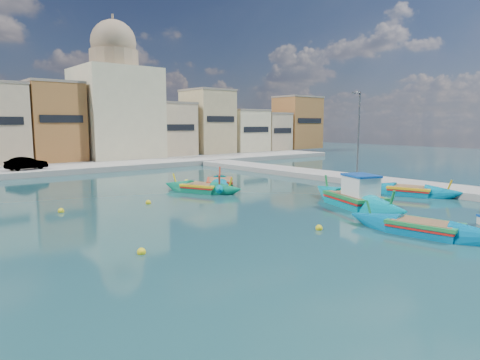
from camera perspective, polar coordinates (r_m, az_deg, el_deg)
name	(u,v)px	position (r m, az deg, el deg)	size (l,w,h in m)	color
ground	(254,224)	(22.61, 1.85, -5.93)	(160.00, 160.00, 0.00)	#163842
east_quay	(425,187)	(36.82, 23.40, -0.90)	(4.00, 70.00, 0.50)	gray
north_quay	(62,169)	(50.87, -22.69, 1.38)	(80.00, 8.00, 0.60)	gray
north_townhouses	(94,125)	(59.75, -18.83, 6.91)	(83.20, 7.87, 10.19)	tan
church_block	(116,100)	(61.67, -16.25, 10.20)	(10.00, 10.00, 19.10)	beige
quay_street_lamp	(358,134)	(39.11, 15.47, 5.93)	(1.18, 0.16, 8.00)	#595B60
luzzu_turquoise_cabin	(355,200)	(28.25, 15.12, -2.64)	(5.74, 10.27, 3.26)	#008FA3
luzzu_cyan_mid	(220,185)	(35.09, -2.73, -0.64)	(6.77, 8.05, 2.53)	#007FA0
luzzu_green	(202,189)	(33.16, -5.12, -1.19)	(4.53, 7.24, 2.24)	#0B7755
luzzu_blue_south	(424,230)	(22.32, 23.34, -6.10)	(2.97, 8.09, 2.28)	#00689B
luzzu_cyan_south	(410,192)	(34.00, 21.71, -1.48)	(3.98, 7.60, 2.30)	#00769C
mooring_buoys	(206,205)	(27.56, -4.61, -3.32)	(20.37, 19.33, 0.36)	yellow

